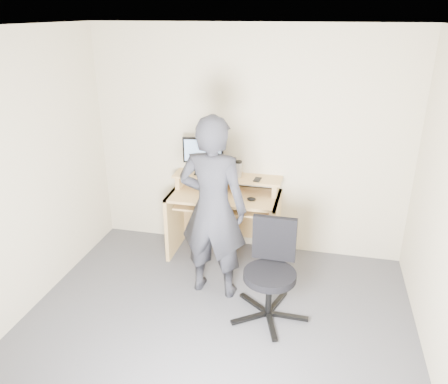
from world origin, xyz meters
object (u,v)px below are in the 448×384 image
at_px(desk, 226,208).
at_px(monitor, 203,152).
at_px(person, 213,209).
at_px(office_chair, 271,267).

distance_m(desk, monitor, 0.68).
xyz_separation_m(monitor, person, (0.32, -0.84, -0.27)).
relative_size(office_chair, person, 0.50).
bearing_deg(office_chair, person, 160.05).
bearing_deg(monitor, person, -78.29).
xyz_separation_m(desk, monitor, (-0.27, 0.07, 0.62)).
height_order(monitor, office_chair, monitor).
bearing_deg(desk, office_chair, -57.22).
height_order(desk, person, person).
distance_m(office_chair, person, 0.75).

